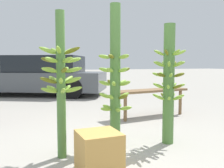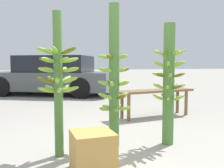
# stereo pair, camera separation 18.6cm
# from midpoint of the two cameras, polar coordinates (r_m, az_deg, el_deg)

# --- Properties ---
(ground_plane) EXTENTS (80.00, 80.00, 0.00)m
(ground_plane) POSITION_cam_midpoint_polar(r_m,az_deg,el_deg) (2.86, 0.62, -15.79)
(ground_plane) COLOR #9E998E
(banana_stalk_left) EXTENTS (0.45, 0.45, 1.55)m
(banana_stalk_left) POSITION_cam_midpoint_polar(r_m,az_deg,el_deg) (2.68, -13.56, 1.01)
(banana_stalk_left) COLOR #4C7A38
(banana_stalk_left) RESTS_ON ground_plane
(banana_stalk_center) EXTENTS (0.42, 0.42, 1.71)m
(banana_stalk_center) POSITION_cam_midpoint_polar(r_m,az_deg,el_deg) (3.01, -1.03, 1.56)
(banana_stalk_center) COLOR #4C7A38
(banana_stalk_center) RESTS_ON ground_plane
(banana_stalk_right) EXTENTS (0.42, 0.42, 1.49)m
(banana_stalk_right) POSITION_cam_midpoint_polar(r_m,az_deg,el_deg) (3.16, 11.20, 0.33)
(banana_stalk_right) COLOR #4C7A38
(banana_stalk_right) RESTS_ON ground_plane
(market_bench) EXTENTS (1.59, 0.51, 0.51)m
(market_bench) POSITION_cam_midpoint_polar(r_m,az_deg,el_deg) (4.78, 7.70, -2.22)
(market_bench) COLOR brown
(market_bench) RESTS_ON ground_plane
(parked_car) EXTENTS (4.35, 3.47, 1.26)m
(parked_car) POSITION_cam_midpoint_polar(r_m,az_deg,el_deg) (8.37, -16.15, 1.75)
(parked_car) COLOR #4C5156
(parked_car) RESTS_ON ground_plane
(produce_crate) EXTENTS (0.37, 0.37, 0.37)m
(produce_crate) POSITION_cam_midpoint_polar(r_m,az_deg,el_deg) (2.39, -5.35, -15.22)
(produce_crate) COLOR #C69347
(produce_crate) RESTS_ON ground_plane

